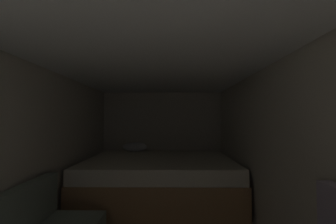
{
  "coord_description": "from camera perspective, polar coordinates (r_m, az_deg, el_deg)",
  "views": [
    {
      "loc": [
        0.2,
        -0.26,
        1.41
      ],
      "look_at": [
        0.16,
        2.74,
        1.52
      ],
      "focal_mm": 23.36,
      "sensor_mm": 36.0,
      "label": 1
    }
  ],
  "objects": [
    {
      "name": "wall_right",
      "position": [
        2.66,
        26.86,
        -10.32
      ],
      "size": [
        0.05,
        5.16,
        2.04
      ],
      "primitive_type": "cube",
      "color": "beige",
      "rests_on": "ground"
    },
    {
      "name": "ceiling_slab",
      "position": [
        2.46,
        -4.07,
        13.29
      ],
      "size": [
        2.75,
        5.16,
        0.05
      ],
      "primitive_type": "cube",
      "color": "white",
      "rests_on": "wall_left"
    },
    {
      "name": "bed",
      "position": [
        4.06,
        -2.28,
        -16.94
      ],
      "size": [
        2.53,
        1.96,
        0.93
      ],
      "color": "#9E7247",
      "rests_on": "ground"
    },
    {
      "name": "wall_back",
      "position": [
        4.99,
        -1.57,
        -6.6
      ],
      "size": [
        2.75,
        0.05,
        2.04
      ],
      "primitive_type": "cube",
      "color": "beige",
      "rests_on": "ground"
    },
    {
      "name": "wall_left",
      "position": [
        2.85,
        -32.72,
        -9.63
      ],
      "size": [
        0.05,
        5.16,
        2.04
      ],
      "primitive_type": "cube",
      "color": "beige",
      "rests_on": "ground"
    }
  ]
}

